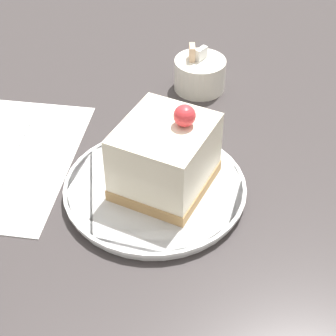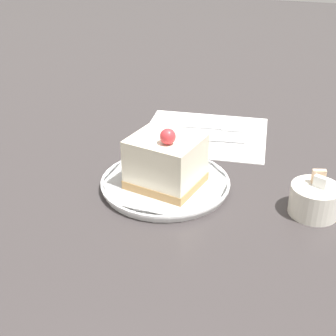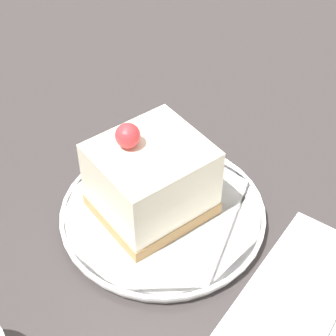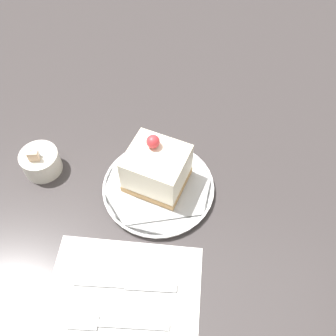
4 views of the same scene
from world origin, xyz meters
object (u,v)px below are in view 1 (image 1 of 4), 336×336
plate (155,189)px  knife (6,165)px  sugar_bowl (198,74)px  cake_slice (165,157)px

plate → knife: bearing=-177.5°
plate → sugar_bowl: (-0.01, 0.24, 0.02)m
plate → sugar_bowl: 0.24m
cake_slice → sugar_bowl: (-0.02, 0.23, -0.03)m
plate → knife: 0.19m
plate → knife: size_ratio=1.25×
plate → cake_slice: cake_slice is taller
sugar_bowl → plate: bearing=-87.9°
plate → sugar_bowl: sugar_bowl is taller
cake_slice → sugar_bowl: 0.24m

